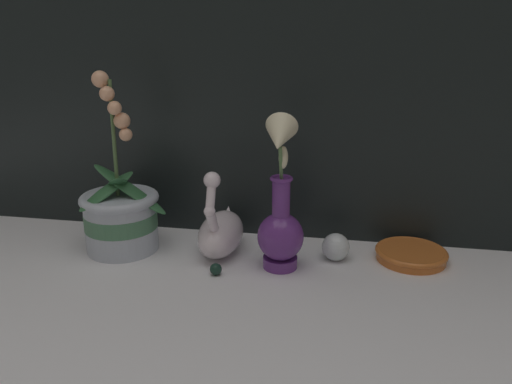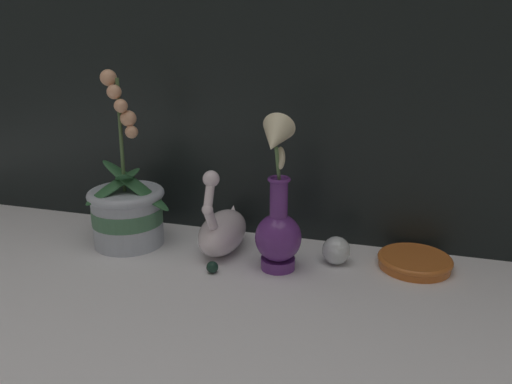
# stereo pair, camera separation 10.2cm
# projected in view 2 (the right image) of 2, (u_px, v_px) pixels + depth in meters

# --- Properties ---
(ground_plane) EXTENTS (2.80, 2.80, 0.00)m
(ground_plane) POSITION_uv_depth(u_px,v_px,m) (250.00, 289.00, 0.94)
(ground_plane) COLOR white
(orchid_potted_plant) EXTENTS (0.20, 0.19, 0.39)m
(orchid_potted_plant) POSITION_uv_depth(u_px,v_px,m) (127.00, 209.00, 1.11)
(orchid_potted_plant) COLOR #B2BCCC
(orchid_potted_plant) RESTS_ON ground_plane
(swan_figurine) EXTENTS (0.09, 0.19, 0.20)m
(swan_figurine) POSITION_uv_depth(u_px,v_px,m) (223.00, 229.00, 1.08)
(swan_figurine) COLOR white
(swan_figurine) RESTS_ON ground_plane
(blue_vase) EXTENTS (0.09, 0.13, 0.32)m
(blue_vase) POSITION_uv_depth(u_px,v_px,m) (278.00, 218.00, 0.98)
(blue_vase) COLOR #602D7F
(blue_vase) RESTS_ON ground_plane
(glass_sphere) EXTENTS (0.06, 0.06, 0.06)m
(glass_sphere) POSITION_uv_depth(u_px,v_px,m) (336.00, 250.00, 1.03)
(glass_sphere) COLOR silver
(glass_sphere) RESTS_ON ground_plane
(amber_dish) EXTENTS (0.15, 0.15, 0.02)m
(amber_dish) POSITION_uv_depth(u_px,v_px,m) (415.00, 261.00, 1.02)
(amber_dish) COLOR #C66628
(amber_dish) RESTS_ON ground_plane
(glass_bauble) EXTENTS (0.02, 0.02, 0.02)m
(glass_bauble) POSITION_uv_depth(u_px,v_px,m) (212.00, 267.00, 0.99)
(glass_bauble) COLOR #142D23
(glass_bauble) RESTS_ON ground_plane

